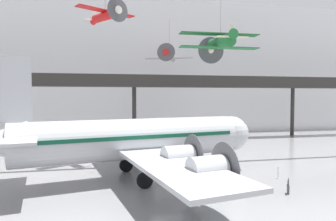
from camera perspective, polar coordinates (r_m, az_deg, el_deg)
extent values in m
plane|color=gray|center=(24.05, 0.25, -15.44)|extent=(260.00, 260.00, 0.00)
cube|color=white|center=(59.85, -7.24, 8.32)|extent=(140.00, 3.00, 26.75)
cube|color=#2D2B28|center=(50.41, -6.38, 4.99)|extent=(110.00, 3.20, 0.90)
cube|color=#2D2B28|center=(48.93, -6.21, 6.23)|extent=(110.00, 0.12, 1.10)
cylinder|color=#2D2B28|center=(51.41, -6.45, -0.62)|extent=(0.70, 0.70, 9.07)
cylinder|color=#2D2B28|center=(62.02, 22.60, -0.24)|extent=(0.70, 0.70, 9.07)
cylinder|color=#B7BABF|center=(27.07, -6.90, -5.42)|extent=(20.13, 7.41, 3.62)
sphere|color=#B7BABF|center=(31.66, 11.92, -4.27)|extent=(3.55, 3.55, 3.55)
cube|color=#0F4C33|center=(27.02, -6.91, -4.66)|extent=(18.79, 7.21, 0.33)
cube|color=#B7BABF|center=(35.16, -9.51, -4.90)|extent=(6.98, 13.32, 0.28)
cube|color=#B7BABF|center=(19.93, 1.70, -10.73)|extent=(6.98, 13.32, 0.28)
cylinder|color=#B7BABF|center=(32.84, -6.02, -5.33)|extent=(2.60, 2.15, 1.74)
cylinder|color=#4C4C51|center=(33.23, -3.92, -5.22)|extent=(0.70, 3.25, 3.30)
cylinder|color=#B7BABF|center=(36.95, -7.98, -4.44)|extent=(2.60, 2.15, 1.74)
cylinder|color=#4C4C51|center=(37.29, -6.09, -4.37)|extent=(0.70, 3.25, 3.30)
cylinder|color=#B7BABF|center=(22.95, 1.93, -8.80)|extent=(2.60, 2.15, 1.74)
cylinder|color=#4C4C51|center=(23.51, 4.76, -8.54)|extent=(0.70, 3.25, 3.30)
cylinder|color=#B7BABF|center=(19.23, 7.45, -11.09)|extent=(2.60, 2.15, 1.74)
cylinder|color=#4C4C51|center=(19.89, 10.65, -10.65)|extent=(0.70, 3.25, 3.30)
cube|color=#B7BABF|center=(25.83, -27.33, 3.59)|extent=(2.52, 0.69, 5.07)
cube|color=#B7BABF|center=(25.98, -26.36, -4.41)|extent=(4.32, 9.73, 0.20)
cylinder|color=#4C4C51|center=(31.28, 9.75, -8.83)|extent=(0.20, 0.20, 1.21)
cylinder|color=black|center=(31.41, 9.75, -9.92)|extent=(1.35, 0.63, 1.30)
cylinder|color=#4C4C51|center=(30.30, -8.00, -9.20)|extent=(0.20, 0.20, 1.21)
cylinder|color=black|center=(30.43, -7.99, -10.31)|extent=(1.35, 0.63, 1.30)
cylinder|color=#4C4C51|center=(24.89, -4.46, -11.81)|extent=(0.20, 0.20, 1.21)
cylinder|color=black|center=(25.05, -4.45, -13.15)|extent=(1.35, 0.63, 1.30)
cylinder|color=#1E6B33|center=(37.65, 9.97, 12.62)|extent=(1.56, 6.67, 2.01)
cone|color=beige|center=(40.79, 8.29, 11.37)|extent=(1.25, 1.12, 1.22)
cylinder|color=#4C4C51|center=(41.01, 8.18, 11.28)|extent=(3.52, 0.15, 3.52)
cone|color=#1E6B33|center=(34.78, 11.82, 13.98)|extent=(1.21, 1.89, 1.32)
cube|color=#1E6B33|center=(38.22, 9.77, 14.12)|extent=(9.92, 1.90, 0.10)
cube|color=#1E6B33|center=(37.93, 9.75, 11.72)|extent=(9.92, 1.90, 0.10)
cube|color=beige|center=(34.52, 12.08, 14.89)|extent=(0.08, 0.80, 1.62)
cube|color=beige|center=(34.36, 12.07, 13.57)|extent=(3.54, 0.91, 0.06)
cylinder|color=slate|center=(38.47, 10.02, 18.11)|extent=(0.04, 0.04, 6.13)
cylinder|color=red|center=(36.38, -11.86, 17.18)|extent=(3.18, 4.56, 1.19)
cone|color=silver|center=(34.38, -9.72, 18.27)|extent=(1.14, 1.10, 0.87)
cylinder|color=#4C4C51|center=(34.25, -9.56, 18.34)|extent=(2.20, 1.29, 2.51)
cone|color=red|center=(38.28, -13.62, 16.26)|extent=(1.36, 1.53, 0.88)
cube|color=red|center=(36.26, -11.63, 17.98)|extent=(6.69, 4.50, 0.10)
cube|color=silver|center=(38.69, -13.84, 17.16)|extent=(0.34, 0.52, 1.16)
cube|color=silver|center=(38.55, -13.83, 16.32)|extent=(2.46, 1.75, 0.06)
cylinder|color=silver|center=(53.14, 0.25, 10.25)|extent=(3.17, 5.65, 1.68)
cone|color=red|center=(50.34, -0.33, 11.00)|extent=(1.30, 1.24, 1.03)
cylinder|color=#4C4C51|center=(50.15, -0.37, 11.06)|extent=(2.79, 1.15, 2.99)
cone|color=silver|center=(55.75, 0.74, 9.63)|extent=(1.50, 1.83, 1.12)
cube|color=silver|center=(52.76, 0.19, 9.93)|extent=(8.28, 4.39, 0.10)
cube|color=red|center=(56.20, 0.79, 10.55)|extent=(0.31, 0.65, 1.38)
cube|color=red|center=(56.11, 0.79, 9.85)|extent=(3.03, 1.74, 0.06)
cylinder|color=slate|center=(53.70, 0.25, 13.92)|extent=(0.04, 0.04, 5.78)
cylinder|color=#B2B5BA|center=(29.73, 20.21, -12.02)|extent=(0.36, 0.36, 0.04)
cylinder|color=#B2B5BA|center=(29.61, 20.22, -11.09)|extent=(0.07, 0.07, 0.95)
sphere|color=#B2B5BA|center=(29.49, 20.24, -10.12)|extent=(0.10, 0.10, 0.10)
cube|color=#4C4C51|center=(25.50, 21.90, -13.75)|extent=(0.33, 0.43, 0.70)
cube|color=#232326|center=(25.36, 21.92, -12.61)|extent=(0.39, 0.71, 0.73)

